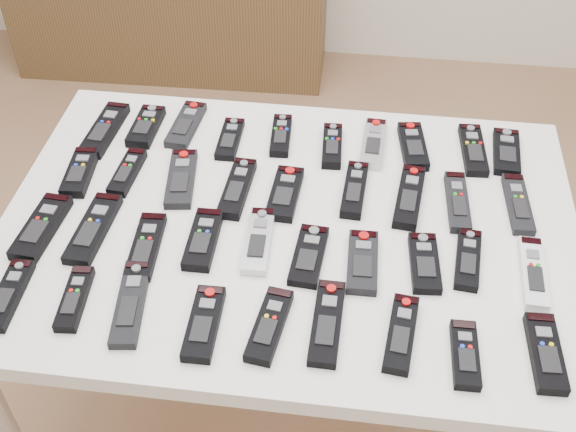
# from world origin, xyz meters

# --- Properties ---
(ground) EXTENTS (4.00, 4.00, 0.00)m
(ground) POSITION_xyz_m (0.00, 0.00, 0.00)
(ground) COLOR #946D4B
(ground) RESTS_ON ground
(table) EXTENTS (1.25, 0.88, 0.78)m
(table) POSITION_xyz_m (0.03, -0.04, 0.72)
(table) COLOR white
(table) RESTS_ON ground
(remote_0) EXTENTS (0.07, 0.21, 0.02)m
(remote_0) POSITION_xyz_m (-0.47, 0.22, 0.79)
(remote_0) COLOR black
(remote_0) RESTS_ON table
(remote_1) EXTENTS (0.06, 0.16, 0.02)m
(remote_1) POSITION_xyz_m (-0.37, 0.24, 0.79)
(remote_1) COLOR black
(remote_1) RESTS_ON table
(remote_2) EXTENTS (0.07, 0.18, 0.02)m
(remote_2) POSITION_xyz_m (-0.27, 0.27, 0.79)
(remote_2) COLOR black
(remote_2) RESTS_ON table
(remote_3) EXTENTS (0.05, 0.15, 0.02)m
(remote_3) POSITION_xyz_m (-0.15, 0.22, 0.79)
(remote_3) COLOR black
(remote_3) RESTS_ON table
(remote_4) EXTENTS (0.05, 0.15, 0.02)m
(remote_4) POSITION_xyz_m (-0.03, 0.25, 0.79)
(remote_4) COLOR black
(remote_4) RESTS_ON table
(remote_5) EXTENTS (0.05, 0.16, 0.02)m
(remote_5) POSITION_xyz_m (0.10, 0.23, 0.79)
(remote_5) COLOR black
(remote_5) RESTS_ON table
(remote_6) EXTENTS (0.06, 0.18, 0.02)m
(remote_6) POSITION_xyz_m (0.20, 0.25, 0.79)
(remote_6) COLOR #B7B7BC
(remote_6) RESTS_ON table
(remote_7) EXTENTS (0.08, 0.17, 0.02)m
(remote_7) POSITION_xyz_m (0.29, 0.25, 0.79)
(remote_7) COLOR black
(remote_7) RESTS_ON table
(remote_8) EXTENTS (0.06, 0.19, 0.02)m
(remote_8) POSITION_xyz_m (0.44, 0.26, 0.79)
(remote_8) COLOR black
(remote_8) RESTS_ON table
(remote_9) EXTENTS (0.07, 0.17, 0.02)m
(remote_9) POSITION_xyz_m (0.52, 0.26, 0.79)
(remote_9) COLOR black
(remote_9) RESTS_ON table
(remote_10) EXTENTS (0.07, 0.16, 0.02)m
(remote_10) POSITION_xyz_m (-0.47, 0.05, 0.79)
(remote_10) COLOR black
(remote_10) RESTS_ON table
(remote_11) EXTENTS (0.05, 0.16, 0.02)m
(remote_11) POSITION_xyz_m (-0.36, 0.07, 0.79)
(remote_11) COLOR black
(remote_11) RESTS_ON table
(remote_12) EXTENTS (0.09, 0.20, 0.02)m
(remote_12) POSITION_xyz_m (-0.23, 0.06, 0.79)
(remote_12) COLOR black
(remote_12) RESTS_ON table
(remote_13) EXTENTS (0.06, 0.19, 0.02)m
(remote_13) POSITION_xyz_m (-0.10, 0.04, 0.79)
(remote_13) COLOR black
(remote_13) RESTS_ON table
(remote_14) EXTENTS (0.07, 0.17, 0.02)m
(remote_14) POSITION_xyz_m (0.01, 0.04, 0.79)
(remote_14) COLOR black
(remote_14) RESTS_ON table
(remote_15) EXTENTS (0.06, 0.18, 0.02)m
(remote_15) POSITION_xyz_m (0.16, 0.07, 0.79)
(remote_15) COLOR black
(remote_15) RESTS_ON table
(remote_16) EXTENTS (0.07, 0.20, 0.02)m
(remote_16) POSITION_xyz_m (0.29, 0.06, 0.79)
(remote_16) COLOR black
(remote_16) RESTS_ON table
(remote_17) EXTENTS (0.05, 0.19, 0.02)m
(remote_17) POSITION_xyz_m (0.39, 0.06, 0.79)
(remote_17) COLOR black
(remote_17) RESTS_ON table
(remote_18) EXTENTS (0.06, 0.19, 0.02)m
(remote_18) POSITION_xyz_m (0.52, 0.07, 0.79)
(remote_18) COLOR black
(remote_18) RESTS_ON table
(remote_19) EXTENTS (0.07, 0.19, 0.02)m
(remote_19) POSITION_xyz_m (-0.49, -0.14, 0.79)
(remote_19) COLOR black
(remote_19) RESTS_ON table
(remote_20) EXTENTS (0.07, 0.21, 0.02)m
(remote_20) POSITION_xyz_m (-0.38, -0.12, 0.79)
(remote_20) COLOR black
(remote_20) RESTS_ON table
(remote_21) EXTENTS (0.07, 0.19, 0.02)m
(remote_21) POSITION_xyz_m (-0.26, -0.16, 0.79)
(remote_21) COLOR black
(remote_21) RESTS_ON table
(remote_22) EXTENTS (0.06, 0.17, 0.02)m
(remote_22) POSITION_xyz_m (-0.14, -0.13, 0.79)
(remote_22) COLOR black
(remote_22) RESTS_ON table
(remote_23) EXTENTS (0.06, 0.19, 0.02)m
(remote_23) POSITION_xyz_m (-0.03, -0.11, 0.79)
(remote_23) COLOR #B7B7BC
(remote_23) RESTS_ON table
(remote_24) EXTENTS (0.07, 0.17, 0.02)m
(remote_24) POSITION_xyz_m (0.08, -0.14, 0.79)
(remote_24) COLOR black
(remote_24) RESTS_ON table
(remote_25) EXTENTS (0.06, 0.17, 0.02)m
(remote_25) POSITION_xyz_m (0.19, -0.15, 0.79)
(remote_25) COLOR black
(remote_25) RESTS_ON table
(remote_26) EXTENTS (0.07, 0.16, 0.02)m
(remote_26) POSITION_xyz_m (0.32, -0.13, 0.79)
(remote_26) COLOR black
(remote_26) RESTS_ON table
(remote_27) EXTENTS (0.06, 0.17, 0.02)m
(remote_27) POSITION_xyz_m (0.41, -0.11, 0.79)
(remote_27) COLOR black
(remote_27) RESTS_ON table
(remote_28) EXTENTS (0.05, 0.19, 0.02)m
(remote_28) POSITION_xyz_m (0.53, -0.13, 0.79)
(remote_28) COLOR silver
(remote_28) RESTS_ON table
(remote_29) EXTENTS (0.05, 0.17, 0.02)m
(remote_29) POSITION_xyz_m (-0.49, -0.32, 0.79)
(remote_29) COLOR black
(remote_29) RESTS_ON table
(remote_30) EXTENTS (0.06, 0.16, 0.02)m
(remote_30) POSITION_xyz_m (-0.36, -0.32, 0.79)
(remote_30) COLOR black
(remote_30) RESTS_ON table
(remote_31) EXTENTS (0.08, 0.21, 0.02)m
(remote_31) POSITION_xyz_m (-0.24, -0.31, 0.79)
(remote_31) COLOR black
(remote_31) RESTS_ON table
(remote_32) EXTENTS (0.06, 0.17, 0.02)m
(remote_32) POSITION_xyz_m (-0.09, -0.34, 0.79)
(remote_32) COLOR black
(remote_32) RESTS_ON table
(remote_33) EXTENTS (0.07, 0.18, 0.02)m
(remote_33) POSITION_xyz_m (0.03, -0.33, 0.79)
(remote_33) COLOR black
(remote_33) RESTS_ON table
(remote_34) EXTENTS (0.06, 0.20, 0.02)m
(remote_34) POSITION_xyz_m (0.13, -0.31, 0.79)
(remote_34) COLOR black
(remote_34) RESTS_ON table
(remote_35) EXTENTS (0.07, 0.18, 0.02)m
(remote_35) POSITION_xyz_m (0.27, -0.32, 0.79)
(remote_35) COLOR black
(remote_35) RESTS_ON table
(remote_36) EXTENTS (0.05, 0.14, 0.02)m
(remote_36) POSITION_xyz_m (0.39, -0.35, 0.79)
(remote_36) COLOR black
(remote_36) RESTS_ON table
(remote_37) EXTENTS (0.06, 0.17, 0.02)m
(remote_37) POSITION_xyz_m (0.53, -0.33, 0.79)
(remote_37) COLOR black
(remote_37) RESTS_ON table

